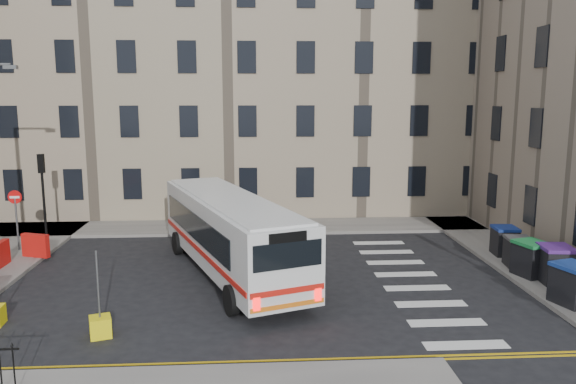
{
  "coord_description": "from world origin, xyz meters",
  "views": [
    {
      "loc": [
        -1.96,
        -20.57,
        6.98
      ],
      "look_at": [
        -0.52,
        2.47,
        3.0
      ],
      "focal_mm": 35.0,
      "sensor_mm": 36.0,
      "label": 1
    }
  ],
  "objects": [
    {
      "name": "ground",
      "position": [
        0.0,
        0.0,
        0.0
      ],
      "size": [
        120.0,
        120.0,
        0.0
      ],
      "primitive_type": "plane",
      "color": "black",
      "rests_on": "ground"
    },
    {
      "name": "pavement_north",
      "position": [
        -6.0,
        8.6,
        0.07
      ],
      "size": [
        36.0,
        3.2,
        0.15
      ],
      "primitive_type": "cube",
      "color": "slate",
      "rests_on": "ground"
    },
    {
      "name": "pavement_east",
      "position": [
        9.0,
        4.0,
        0.07
      ],
      "size": [
        2.4,
        26.0,
        0.15
      ],
      "primitive_type": "cube",
      "color": "slate",
      "rests_on": "ground"
    },
    {
      "name": "terrace_north",
      "position": [
        -7.0,
        15.5,
        8.62
      ],
      "size": [
        38.3,
        10.8,
        17.2
      ],
      "color": "gray",
      "rests_on": "ground"
    },
    {
      "name": "traffic_light_nw",
      "position": [
        -12.0,
        6.5,
        2.87
      ],
      "size": [
        0.28,
        0.22,
        4.1
      ],
      "color": "black",
      "rests_on": "pavement_west"
    },
    {
      "name": "no_entry_north",
      "position": [
        -12.5,
        4.5,
        2.08
      ],
      "size": [
        0.6,
        0.08,
        3.0
      ],
      "color": "#595B5E",
      "rests_on": "pavement_west"
    },
    {
      "name": "bus",
      "position": [
        -2.88,
        0.78,
        1.76
      ],
      "size": [
        6.22,
        11.33,
        3.04
      ],
      "rotation": [
        0.0,
        0.0,
        0.35
      ],
      "color": "silver",
      "rests_on": "ground"
    },
    {
      "name": "wheelie_bin_a",
      "position": [
        8.55,
        -3.45,
        0.83
      ],
      "size": [
        1.38,
        1.48,
        1.35
      ],
      "rotation": [
        0.0,
        0.0,
        0.3
      ],
      "color": "black",
      "rests_on": "pavement_east"
    },
    {
      "name": "wheelie_bin_b",
      "position": [
        9.13,
        -1.3,
        0.84
      ],
      "size": [
        1.22,
        1.36,
        1.38
      ],
      "rotation": [
        0.0,
        0.0,
        -0.11
      ],
      "color": "black",
      "rests_on": "pavement_east"
    },
    {
      "name": "wheelie_bin_c",
      "position": [
        8.64,
        -0.47,
        0.82
      ],
      "size": [
        1.34,
        1.45,
        1.33
      ],
      "rotation": [
        0.0,
        0.0,
        0.28
      ],
      "color": "black",
      "rests_on": "pavement_east"
    },
    {
      "name": "wheelie_bin_d",
      "position": [
        8.68,
        0.73,
        0.76
      ],
      "size": [
        1.08,
        1.2,
        1.2
      ],
      "rotation": [
        0.0,
        0.0,
        -0.13
      ],
      "color": "black",
      "rests_on": "pavement_east"
    },
    {
      "name": "wheelie_bin_e",
      "position": [
        8.89,
        2.39,
        0.77
      ],
      "size": [
        1.05,
        1.19,
        1.23
      ],
      "rotation": [
        0.0,
        0.0,
        -0.08
      ],
      "color": "black",
      "rests_on": "pavement_east"
    },
    {
      "name": "bollard_chevron",
      "position": [
        -6.48,
        -4.76,
        0.3
      ],
      "size": [
        0.76,
        0.76,
        0.6
      ],
      "primitive_type": "cube",
      "rotation": [
        0.0,
        0.0,
        0.32
      ],
      "color": "yellow",
      "rests_on": "ground"
    }
  ]
}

